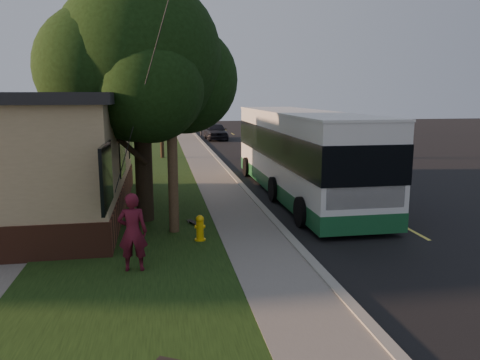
% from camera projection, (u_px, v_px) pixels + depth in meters
% --- Properties ---
extents(ground, '(120.00, 120.00, 0.00)m').
position_uv_depth(ground, '(288.00, 238.00, 13.88)').
color(ground, black).
rests_on(ground, ground).
extents(road, '(8.00, 80.00, 0.01)m').
position_uv_depth(road, '(310.00, 176.00, 24.24)').
color(road, black).
rests_on(road, ground).
extents(curb, '(0.25, 80.00, 0.12)m').
position_uv_depth(curb, '(234.00, 177.00, 23.56)').
color(curb, gray).
rests_on(curb, ground).
extents(sidewalk, '(2.00, 80.00, 0.08)m').
position_uv_depth(sidewalk, '(215.00, 178.00, 23.39)').
color(sidewalk, slate).
rests_on(sidewalk, ground).
extents(grass_verge, '(5.00, 80.00, 0.07)m').
position_uv_depth(grass_verge, '(143.00, 181.00, 22.81)').
color(grass_verge, black).
rests_on(grass_verge, ground).
extents(fire_hydrant, '(0.32, 0.32, 0.74)m').
position_uv_depth(fire_hydrant, '(200.00, 228.00, 13.37)').
color(fire_hydrant, '#E7B30C').
rests_on(fire_hydrant, grass_verge).
extents(utility_pole, '(2.86, 3.21, 9.07)m').
position_uv_depth(utility_pole, '(170.00, 79.00, 13.44)').
color(utility_pole, '#473321').
rests_on(utility_pole, ground).
extents(leafy_tree, '(6.30, 6.00, 7.80)m').
position_uv_depth(leafy_tree, '(141.00, 63.00, 14.81)').
color(leafy_tree, black).
rests_on(leafy_tree, grass_verge).
extents(bare_tree_near, '(1.38, 1.21, 4.31)m').
position_uv_depth(bare_tree_near, '(162.00, 126.00, 30.34)').
color(bare_tree_near, black).
rests_on(bare_tree_near, grass_verge).
extents(bare_tree_far, '(1.38, 1.21, 4.03)m').
position_uv_depth(bare_tree_far, '(166.00, 118.00, 42.08)').
color(bare_tree_far, black).
rests_on(bare_tree_far, grass_verge).
extents(traffic_signal, '(0.18, 0.22, 5.50)m').
position_uv_depth(traffic_signal, '(201.00, 104.00, 46.33)').
color(traffic_signal, '#2D2D30').
rests_on(traffic_signal, ground).
extents(transit_bus, '(2.99, 12.95, 3.50)m').
position_uv_depth(transit_bus, '(300.00, 151.00, 19.45)').
color(transit_bus, silver).
rests_on(transit_bus, ground).
extents(skateboarder, '(0.71, 0.49, 1.89)m').
position_uv_depth(skateboarder, '(133.00, 232.00, 10.98)').
color(skateboarder, '#53101F').
rests_on(skateboarder, grass_verge).
extents(skateboard_main, '(0.45, 0.72, 0.07)m').
position_uv_depth(skateboard_main, '(194.00, 222.00, 15.08)').
color(skateboard_main, black).
rests_on(skateboard_main, grass_verge).
extents(dumpster, '(1.36, 1.09, 1.19)m').
position_uv_depth(dumpster, '(15.00, 183.00, 18.94)').
color(dumpster, black).
rests_on(dumpster, building_lot).
extents(distant_car, '(1.93, 4.64, 1.57)m').
position_uv_depth(distant_car, '(216.00, 131.00, 43.21)').
color(distant_car, black).
rests_on(distant_car, ground).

